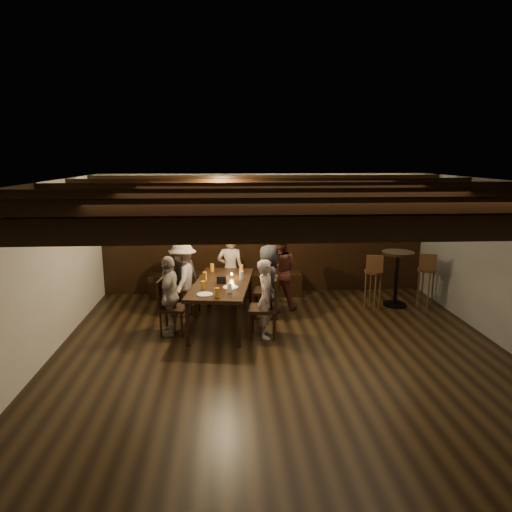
{
  "coord_description": "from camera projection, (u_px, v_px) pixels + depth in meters",
  "views": [
    {
      "loc": [
        -0.77,
        -5.59,
        2.74
      ],
      "look_at": [
        -0.32,
        1.3,
        1.22
      ],
      "focal_mm": 32.0,
      "sensor_mm": 36.0,
      "label": 1
    }
  ],
  "objects": [
    {
      "name": "person_bench_left",
      "position": [
        181.0,
        273.0,
        8.38
      ],
      "size": [
        0.66,
        0.48,
        1.25
      ],
      "primitive_type": "imported",
      "rotation": [
        0.0,
        0.0,
        3.0
      ],
      "color": "#29282B",
      "rests_on": "floor"
    },
    {
      "name": "person_bench_right",
      "position": [
        279.0,
        271.0,
        8.23
      ],
      "size": [
        0.75,
        0.62,
        1.4
      ],
      "primitive_type": "imported",
      "rotation": [
        0.0,
        0.0,
        3.0
      ],
      "color": "#5C2A1F",
      "rests_on": "floor"
    },
    {
      "name": "pint_e",
      "position": [
        203.0,
        286.0,
        6.98
      ],
      "size": [
        0.07,
        0.07,
        0.14
      ],
      "primitive_type": "cylinder",
      "color": "#BF7219",
      "rests_on": "dining_table"
    },
    {
      "name": "person_left_near",
      "position": [
        183.0,
        279.0,
        7.93
      ],
      "size": [
        0.6,
        0.9,
        1.3
      ],
      "primitive_type": "imported",
      "rotation": [
        0.0,
        0.0,
        -1.71
      ],
      "color": "gray",
      "rests_on": "floor"
    },
    {
      "name": "pint_c",
      "position": [
        205.0,
        276.0,
        7.52
      ],
      "size": [
        0.07,
        0.07,
        0.14
      ],
      "primitive_type": "cylinder",
      "color": "#BF7219",
      "rests_on": "dining_table"
    },
    {
      "name": "person_right_near",
      "position": [
        269.0,
        281.0,
        7.82
      ],
      "size": [
        0.49,
        0.67,
        1.27
      ],
      "primitive_type": "imported",
      "rotation": [
        0.0,
        0.0,
        1.43
      ],
      "color": "#2B2B2E",
      "rests_on": "floor"
    },
    {
      "name": "dining_table",
      "position": [
        222.0,
        286.0,
        7.43
      ],
      "size": [
        1.14,
        2.05,
        0.73
      ],
      "rotation": [
        0.0,
        0.0,
        -0.14
      ],
      "color": "black",
      "rests_on": "floor"
    },
    {
      "name": "bar_stool_left",
      "position": [
        373.0,
        289.0,
        8.23
      ],
      "size": [
        0.35,
        0.37,
        1.04
      ],
      "rotation": [
        0.0,
        0.0,
        -0.27
      ],
      "color": "#362211",
      "rests_on": "floor"
    },
    {
      "name": "person_left_far",
      "position": [
        170.0,
        295.0,
        7.06
      ],
      "size": [
        0.41,
        0.77,
        1.26
      ],
      "primitive_type": "imported",
      "rotation": [
        0.0,
        0.0,
        -1.71
      ],
      "color": "gray",
      "rests_on": "floor"
    },
    {
      "name": "chair_left_far",
      "position": [
        173.0,
        317.0,
        7.13
      ],
      "size": [
        0.46,
        0.46,
        0.89
      ],
      "rotation": [
        0.0,
        0.0,
        -1.71
      ],
      "color": "black",
      "rests_on": "floor"
    },
    {
      "name": "person_bench_centre",
      "position": [
        230.0,
        270.0,
        8.45
      ],
      "size": [
        0.53,
        0.39,
        1.34
      ],
      "primitive_type": "imported",
      "rotation": [
        0.0,
        0.0,
        3.0
      ],
      "color": "gray",
      "rests_on": "floor"
    },
    {
      "name": "pint_b",
      "position": [
        241.0,
        269.0,
        8.02
      ],
      "size": [
        0.07,
        0.07,
        0.14
      ],
      "primitive_type": "cylinder",
      "color": "#BF7219",
      "rests_on": "dining_table"
    },
    {
      "name": "plate_far",
      "position": [
        230.0,
        287.0,
        7.11
      ],
      "size": [
        0.24,
        0.24,
        0.01
      ],
      "primitive_type": "cylinder",
      "color": "white",
      "rests_on": "dining_table"
    },
    {
      "name": "chair_left_near",
      "position": [
        185.0,
        298.0,
        8.0
      ],
      "size": [
        0.51,
        0.51,
        0.98
      ],
      "rotation": [
        0.0,
        0.0,
        -1.71
      ],
      "color": "black",
      "rests_on": "floor"
    },
    {
      "name": "person_right_far",
      "position": [
        266.0,
        299.0,
        6.95
      ],
      "size": [
        0.35,
        0.48,
        1.22
      ],
      "primitive_type": "imported",
      "rotation": [
        0.0,
        0.0,
        1.43
      ],
      "color": "gray",
      "rests_on": "floor"
    },
    {
      "name": "chair_right_far",
      "position": [
        264.0,
        319.0,
        7.02
      ],
      "size": [
        0.49,
        0.49,
        0.95
      ],
      "rotation": [
        0.0,
        0.0,
        1.43
      ],
      "color": "black",
      "rests_on": "floor"
    },
    {
      "name": "bar_stool_right",
      "position": [
        425.0,
        287.0,
        8.34
      ],
      "size": [
        0.36,
        0.38,
        1.04
      ],
      "rotation": [
        0.0,
        0.0,
        -0.4
      ],
      "color": "#362211",
      "rests_on": "floor"
    },
    {
      "name": "pint_g",
      "position": [
        217.0,
        293.0,
        6.62
      ],
      "size": [
        0.07,
        0.07,
        0.14
      ],
      "primitive_type": "cylinder",
      "color": "#BF7219",
      "rests_on": "dining_table"
    },
    {
      "name": "room",
      "position": [
        255.0,
        253.0,
        8.0
      ],
      "size": [
        7.0,
        7.0,
        7.0
      ],
      "color": "black",
      "rests_on": "ground"
    },
    {
      "name": "chair_right_near",
      "position": [
        267.0,
        300.0,
        7.89
      ],
      "size": [
        0.5,
        0.5,
        0.97
      ],
      "rotation": [
        0.0,
        0.0,
        1.43
      ],
      "color": "black",
      "rests_on": "floor"
    },
    {
      "name": "high_top_table",
      "position": [
        397.0,
        270.0,
        8.4
      ],
      "size": [
        0.58,
        0.58,
        1.03
      ],
      "color": "black",
      "rests_on": "floor"
    },
    {
      "name": "pint_f",
      "position": [
        230.0,
        288.0,
        6.85
      ],
      "size": [
        0.07,
        0.07,
        0.14
      ],
      "primitive_type": "cylinder",
      "color": "silver",
      "rests_on": "dining_table"
    },
    {
      "name": "candle",
      "position": [
        232.0,
        276.0,
        7.69
      ],
      "size": [
        0.05,
        0.05,
        0.05
      ],
      "primitive_type": "cylinder",
      "color": "beige",
      "rests_on": "dining_table"
    },
    {
      "name": "plate_near",
      "position": [
        205.0,
        294.0,
        6.74
      ],
      "size": [
        0.24,
        0.24,
        0.01
      ],
      "primitive_type": "cylinder",
      "color": "white",
      "rests_on": "dining_table"
    },
    {
      "name": "pint_d",
      "position": [
        242.0,
        275.0,
        7.57
      ],
      "size": [
        0.07,
        0.07,
        0.14
      ],
      "primitive_type": "cylinder",
      "color": "silver",
      "rests_on": "dining_table"
    },
    {
      "name": "condiment_caddy",
      "position": [
        221.0,
        280.0,
        7.35
      ],
      "size": [
        0.15,
        0.1,
        0.12
      ],
      "primitive_type": "cube",
      "color": "black",
      "rests_on": "dining_table"
    },
    {
      "name": "pint_a",
      "position": [
        212.0,
        268.0,
        8.1
      ],
      "size": [
        0.07,
        0.07,
        0.14
      ],
      "primitive_type": "cylinder",
      "color": "#BF7219",
      "rests_on": "dining_table"
    }
  ]
}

